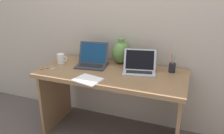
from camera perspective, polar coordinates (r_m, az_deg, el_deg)
The scene contains 10 objects.
ground_plane at distance 2.59m, azimuth 0.00°, elevation -16.56°, with size 6.00×6.00×0.00m, color #564C47.
back_wall at distance 2.44m, azimuth 3.14°, elevation 12.01°, with size 4.40×0.04×2.40m, color #BCAD99.
desk at distance 2.29m, azimuth 0.00°, elevation -4.95°, with size 1.45×0.67×0.74m.
laptop_left at distance 2.39m, azimuth -4.94°, elevation 1.89°, with size 0.34×0.29×0.23m.
laptop_right at distance 2.22m, azimuth 6.94°, elevation 0.21°, with size 0.35×0.28×0.21m.
green_vase at distance 2.42m, azimuth 2.27°, elevation 3.73°, with size 0.19×0.19×0.27m.
notebook_stack at distance 2.04m, azimuth -6.08°, elevation -3.21°, with size 0.23×0.19×0.01m, color white.
coffee_mug at distance 2.48m, azimuth -12.72°, elevation 2.03°, with size 0.12×0.08×0.11m.
pen_cup at distance 2.27m, azimuth 14.92°, elevation -0.13°, with size 0.06×0.06×0.18m.
scissors at distance 2.39m, azimuth -16.64°, elevation -0.40°, with size 0.15×0.08×0.01m.
Camera 1 is at (0.72, -1.93, 1.56)m, focal length 36.24 mm.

